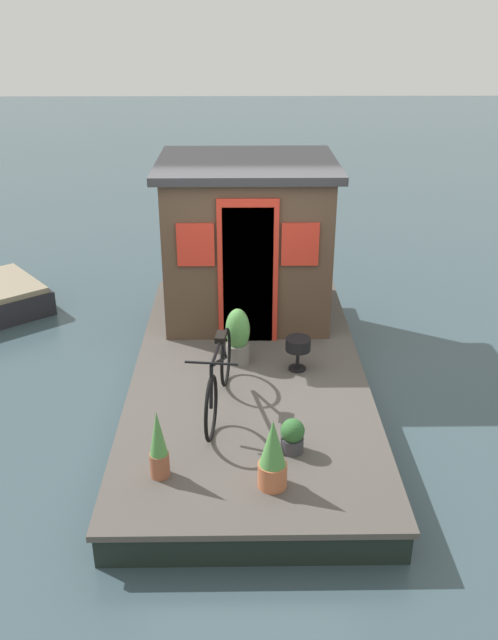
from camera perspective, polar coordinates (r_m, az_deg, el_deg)
ground_plane at (r=7.86m, az=-0.02°, el=-6.54°), size 60.00×60.00×0.00m
houseboat_deck at (r=7.76m, az=-0.02°, el=-5.34°), size 5.39×2.63×0.38m
houseboat_cabin at (r=8.70m, az=-0.17°, el=6.98°), size 1.94×2.24×2.05m
bicycle at (r=6.75m, az=-2.60°, el=-4.95°), size 1.66×0.50×0.77m
potted_plant_ivy at (r=5.74m, az=2.04°, el=-11.53°), size 0.26×0.26×0.66m
potted_plant_fern at (r=5.90m, az=-7.78°, el=-10.64°), size 0.17×0.17×0.66m
potted_plant_rosemary at (r=7.64m, az=-0.97°, el=-1.45°), size 0.28×0.28×0.67m
potted_plant_geranium at (r=6.24m, az=3.75°, el=-9.87°), size 0.23×0.23×0.34m
charcoal_grill at (r=7.51m, az=4.23°, el=-2.26°), size 0.29×0.29×0.39m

